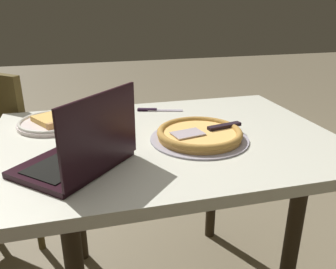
{
  "coord_description": "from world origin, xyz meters",
  "views": [
    {
      "loc": [
        0.28,
        1.1,
        1.19
      ],
      "look_at": [
        0.0,
        0.05,
        0.76
      ],
      "focal_mm": 36.84,
      "sensor_mm": 36.0,
      "label": 1
    }
  ],
  "objects_px": {
    "laptop": "(82,153)",
    "pizza_plate": "(54,122)",
    "dining_table": "(165,156)",
    "pizza_tray": "(200,134)",
    "table_knife": "(155,110)"
  },
  "relations": [
    {
      "from": "laptop",
      "to": "pizza_plate",
      "type": "height_order",
      "value": "laptop"
    },
    {
      "from": "dining_table",
      "to": "pizza_tray",
      "type": "relative_size",
      "value": 3.53
    },
    {
      "from": "pizza_tray",
      "to": "dining_table",
      "type": "bearing_deg",
      "value": -29.2
    },
    {
      "from": "laptop",
      "to": "pizza_plate",
      "type": "xyz_separation_m",
      "value": [
        0.1,
        -0.4,
        -0.03
      ]
    },
    {
      "from": "pizza_plate",
      "to": "pizza_tray",
      "type": "distance_m",
      "value": 0.57
    },
    {
      "from": "laptop",
      "to": "pizza_plate",
      "type": "bearing_deg",
      "value": -76.47
    },
    {
      "from": "pizza_plate",
      "to": "pizza_tray",
      "type": "bearing_deg",
      "value": 150.33
    },
    {
      "from": "laptop",
      "to": "table_knife",
      "type": "bearing_deg",
      "value": -123.62
    },
    {
      "from": "laptop",
      "to": "pizza_tray",
      "type": "relative_size",
      "value": 1.11
    },
    {
      "from": "dining_table",
      "to": "pizza_plate",
      "type": "xyz_separation_m",
      "value": [
        0.38,
        -0.22,
        0.09
      ]
    },
    {
      "from": "laptop",
      "to": "pizza_tray",
      "type": "xyz_separation_m",
      "value": [
        -0.4,
        -0.12,
        -0.03
      ]
    },
    {
      "from": "dining_table",
      "to": "table_knife",
      "type": "relative_size",
      "value": 6.08
    },
    {
      "from": "dining_table",
      "to": "laptop",
      "type": "relative_size",
      "value": 3.17
    },
    {
      "from": "dining_table",
      "to": "pizza_tray",
      "type": "xyz_separation_m",
      "value": [
        -0.11,
        0.06,
        0.1
      ]
    },
    {
      "from": "dining_table",
      "to": "laptop",
      "type": "bearing_deg",
      "value": 32.32
    }
  ]
}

